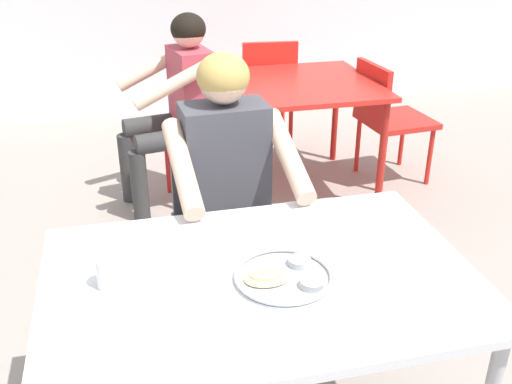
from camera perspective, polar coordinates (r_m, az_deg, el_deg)
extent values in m
cube|color=silver|center=(1.76, 0.43, -8.48)|extent=(1.28, 0.86, 0.03)
cylinder|color=#B2B2B7|center=(2.26, -16.83, -12.69)|extent=(0.04, 0.04, 0.72)
cylinder|color=#B2B2B7|center=(2.43, 11.79, -8.88)|extent=(0.04, 0.04, 0.72)
cylinder|color=#B7BABF|center=(1.73, 2.74, -8.51)|extent=(0.29, 0.29, 0.01)
torus|color=#B7BABF|center=(1.73, 2.75, -8.21)|extent=(0.29, 0.29, 0.01)
cylinder|color=#B2B5BA|center=(1.70, 5.47, -8.89)|extent=(0.07, 0.07, 0.02)
cylinder|color=#C65119|center=(1.69, 5.47, -8.77)|extent=(0.06, 0.06, 0.01)
cylinder|color=#B2B5BA|center=(1.79, 4.27, -6.81)|extent=(0.07, 0.07, 0.02)
cylinder|color=#9E4714|center=(1.79, 4.28, -6.69)|extent=(0.06, 0.06, 0.01)
ellipsoid|color=#DBB77A|center=(1.72, 1.09, -8.50)|extent=(0.14, 0.10, 0.01)
ellipsoid|color=tan|center=(1.72, 0.97, -8.04)|extent=(0.10, 0.06, 0.01)
cylinder|color=white|center=(1.73, -14.16, -7.60)|extent=(0.07, 0.07, 0.09)
cylinder|color=#593319|center=(1.72, -14.26, -6.82)|extent=(0.06, 0.06, 0.02)
cube|color=#3F3F44|center=(2.59, -3.05, -3.88)|extent=(0.43, 0.44, 0.04)
cube|color=#3F3F44|center=(2.66, -4.18, 2.22)|extent=(0.39, 0.06, 0.40)
cylinder|color=#3F3F44|center=(2.61, 1.53, -9.52)|extent=(0.03, 0.03, 0.42)
cylinder|color=#3F3F44|center=(2.54, -5.62, -10.71)|extent=(0.03, 0.03, 0.42)
cylinder|color=#3F3F44|center=(2.88, -0.59, -5.72)|extent=(0.03, 0.03, 0.42)
cylinder|color=#3F3F44|center=(2.82, -7.03, -6.69)|extent=(0.03, 0.03, 0.42)
cylinder|color=#373737|center=(2.39, 3.29, -12.98)|extent=(0.10, 0.10, 0.46)
cylinder|color=#373737|center=(2.38, 1.83, -5.05)|extent=(0.14, 0.41, 0.12)
cylinder|color=#373737|center=(2.32, -3.93, -14.31)|extent=(0.10, 0.10, 0.46)
cylinder|color=#373737|center=(2.32, -5.26, -6.14)|extent=(0.14, 0.41, 0.12)
cube|color=#3F3F47|center=(2.39, -3.01, 2.34)|extent=(0.35, 0.22, 0.54)
cylinder|color=beige|center=(2.25, 3.14, 3.68)|extent=(0.10, 0.46, 0.25)
cylinder|color=beige|center=(2.15, -7.21, 2.45)|extent=(0.10, 0.46, 0.25)
sphere|color=beige|center=(2.27, -3.23, 10.90)|extent=(0.19, 0.19, 0.19)
ellipsoid|color=tan|center=(2.27, -3.23, 11.24)|extent=(0.21, 0.20, 0.18)
cube|color=red|center=(3.75, 4.49, 10.45)|extent=(0.92, 0.93, 0.03)
cylinder|color=#AD1E18|center=(3.41, -0.05, 2.29)|extent=(0.04, 0.04, 0.70)
cylinder|color=#AD1E18|center=(3.66, 12.18, 3.42)|extent=(0.04, 0.04, 0.70)
cylinder|color=#AD1E18|center=(4.14, -2.69, 6.71)|extent=(0.04, 0.04, 0.70)
cylinder|color=#AD1E18|center=(4.35, 7.74, 7.47)|extent=(0.04, 0.04, 0.70)
cube|color=red|center=(3.71, -5.68, 5.78)|extent=(0.48, 0.45, 0.04)
cube|color=red|center=(3.70, -2.98, 9.42)|extent=(0.11, 0.36, 0.40)
cylinder|color=red|center=(3.62, -7.22, 1.16)|extent=(0.03, 0.03, 0.43)
cylinder|color=red|center=(3.88, -8.61, 2.86)|extent=(0.03, 0.03, 0.43)
cylinder|color=red|center=(3.72, -2.30, 2.08)|extent=(0.03, 0.03, 0.43)
cylinder|color=red|center=(3.98, -3.97, 3.69)|extent=(0.03, 0.03, 0.43)
cube|color=red|center=(4.10, 13.53, 6.83)|extent=(0.48, 0.47, 0.04)
cube|color=red|center=(3.93, 11.26, 9.43)|extent=(0.07, 0.41, 0.38)
cylinder|color=red|center=(4.40, 14.06, 5.06)|extent=(0.03, 0.03, 0.41)
cylinder|color=red|center=(4.13, 16.59, 3.33)|extent=(0.03, 0.03, 0.41)
cylinder|color=red|center=(4.23, 9.91, 4.58)|extent=(0.03, 0.03, 0.41)
cylinder|color=red|center=(3.95, 12.27, 2.75)|extent=(0.03, 0.03, 0.41)
cube|color=red|center=(4.44, 0.95, 9.24)|extent=(0.44, 0.43, 0.04)
cube|color=red|center=(4.20, 1.38, 11.55)|extent=(0.39, 0.07, 0.43)
cylinder|color=red|center=(4.64, -1.41, 7.03)|extent=(0.03, 0.03, 0.42)
cylinder|color=red|center=(4.69, 2.61, 7.21)|extent=(0.03, 0.03, 0.42)
cylinder|color=red|center=(4.34, -0.89, 5.66)|extent=(0.03, 0.03, 0.42)
cylinder|color=red|center=(4.39, 3.39, 5.87)|extent=(0.03, 0.03, 0.42)
cylinder|color=#343434|center=(3.55, -11.28, 0.50)|extent=(0.10, 0.10, 0.45)
cylinder|color=#343434|center=(3.49, -8.47, 5.02)|extent=(0.42, 0.19, 0.12)
cylinder|color=#343434|center=(3.82, -12.38, 2.28)|extent=(0.10, 0.10, 0.45)
cylinder|color=#343434|center=(3.76, -9.79, 6.51)|extent=(0.42, 0.19, 0.12)
cube|color=#B23F4C|center=(3.60, -6.34, 9.94)|extent=(0.26, 0.37, 0.49)
cylinder|color=beige|center=(3.34, -8.25, 10.26)|extent=(0.46, 0.16, 0.25)
cylinder|color=beige|center=(3.72, -10.13, 11.78)|extent=(0.46, 0.16, 0.25)
sphere|color=beige|center=(3.52, -6.62, 15.33)|extent=(0.19, 0.19, 0.19)
ellipsoid|color=black|center=(3.52, -6.63, 15.56)|extent=(0.21, 0.20, 0.18)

